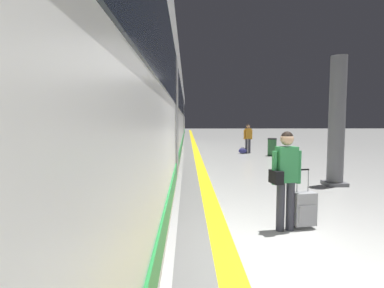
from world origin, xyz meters
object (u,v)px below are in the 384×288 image
at_px(rolling_suitcase_foreground, 304,209).
at_px(waste_bin, 272,147).
at_px(traveller_foreground, 285,174).
at_px(duffel_bag_near, 243,151).
at_px(high_speed_train, 139,101).
at_px(passenger_near, 248,136).
at_px(platform_pillar, 337,124).

xyz_separation_m(rolling_suitcase_foreground, waste_bin, (2.37, 10.35, 0.12)).
bearing_deg(traveller_foreground, rolling_suitcase_foreground, 16.07).
bearing_deg(duffel_bag_near, waste_bin, -39.28).
bearing_deg(rolling_suitcase_foreground, traveller_foreground, -163.93).
height_order(high_speed_train, traveller_foreground, high_speed_train).
xyz_separation_m(traveller_foreground, passenger_near, (1.74, 11.68, -0.02)).
height_order(rolling_suitcase_foreground, passenger_near, passenger_near).
bearing_deg(platform_pillar, rolling_suitcase_foreground, -123.01).
height_order(traveller_foreground, passenger_near, traveller_foreground).
bearing_deg(high_speed_train, rolling_suitcase_foreground, -56.54).
bearing_deg(high_speed_train, platform_pillar, -20.03).
relative_size(rolling_suitcase_foreground, platform_pillar, 0.28).
bearing_deg(traveller_foreground, high_speed_train, 120.26).
distance_m(traveller_foreground, waste_bin, 10.82).
bearing_deg(traveller_foreground, duffel_bag_near, 82.97).
bearing_deg(passenger_near, waste_bin, -51.03).
distance_m(passenger_near, duffel_bag_near, 0.86).
xyz_separation_m(passenger_near, duffel_bag_near, (-0.32, -0.15, -0.79)).
bearing_deg(waste_bin, rolling_suitcase_foreground, -102.90).
height_order(high_speed_train, waste_bin, high_speed_train).
bearing_deg(rolling_suitcase_foreground, duffel_bag_near, 84.72).
xyz_separation_m(high_speed_train, rolling_suitcase_foreground, (3.63, -5.49, -2.16)).
bearing_deg(waste_bin, high_speed_train, -140.99).
distance_m(high_speed_train, rolling_suitcase_foreground, 6.93).
bearing_deg(passenger_near, duffel_bag_near, -154.23).
xyz_separation_m(high_speed_train, platform_pillar, (5.82, -2.12, -0.78)).
xyz_separation_m(traveller_foreground, duffel_bag_near, (1.42, 11.53, -0.81)).
relative_size(high_speed_train, waste_bin, 36.10).
bearing_deg(platform_pillar, duffel_bag_near, 98.00).
bearing_deg(platform_pillar, waste_bin, 88.51).
height_order(platform_pillar, waste_bin, platform_pillar).
bearing_deg(traveller_foreground, passenger_near, 81.52).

